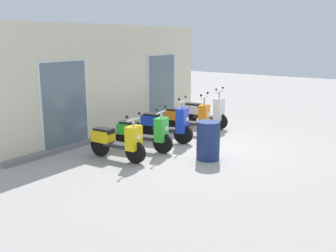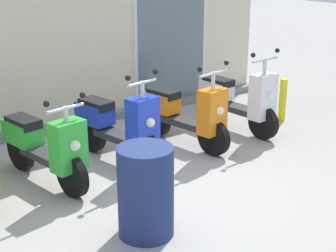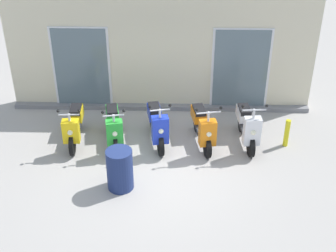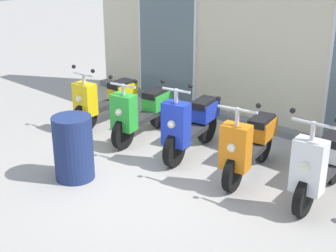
# 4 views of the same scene
# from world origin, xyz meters

# --- Properties ---
(ground_plane) EXTENTS (40.00, 40.00, 0.00)m
(ground_plane) POSITION_xyz_m (0.00, 0.00, 0.00)
(ground_plane) COLOR #A8A39E
(storefront_facade) EXTENTS (7.98, 0.50, 3.21)m
(storefront_facade) POSITION_xyz_m (0.00, 2.91, 1.55)
(storefront_facade) COLOR beige
(storefront_facade) RESTS_ON ground_plane
(scooter_green) EXTENTS (0.64, 1.61, 1.19)m
(scooter_green) POSITION_xyz_m (-1.06, 0.98, 0.48)
(scooter_green) COLOR black
(scooter_green) RESTS_ON ground_plane
(scooter_blue) EXTENTS (0.64, 1.60, 1.31)m
(scooter_blue) POSITION_xyz_m (-0.02, 1.02, 0.51)
(scooter_blue) COLOR black
(scooter_blue) RESTS_ON ground_plane
(scooter_orange) EXTENTS (0.68, 1.60, 1.28)m
(scooter_orange) POSITION_xyz_m (1.06, 0.99, 0.49)
(scooter_orange) COLOR black
(scooter_orange) RESTS_ON ground_plane
(scooter_white) EXTENTS (0.60, 1.59, 1.33)m
(scooter_white) POSITION_xyz_m (2.13, 1.03, 0.51)
(scooter_white) COLOR black
(scooter_white) RESTS_ON ground_plane
(curb_bollard) EXTENTS (0.12, 0.12, 0.70)m
(curb_bollard) POSITION_xyz_m (3.07, 0.98, 0.35)
(curb_bollard) COLOR yellow
(curb_bollard) RESTS_ON ground_plane
(trash_bin) EXTENTS (0.55, 0.55, 0.92)m
(trash_bin) POSITION_xyz_m (-0.72, -0.71, 0.46)
(trash_bin) COLOR navy
(trash_bin) RESTS_ON ground_plane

